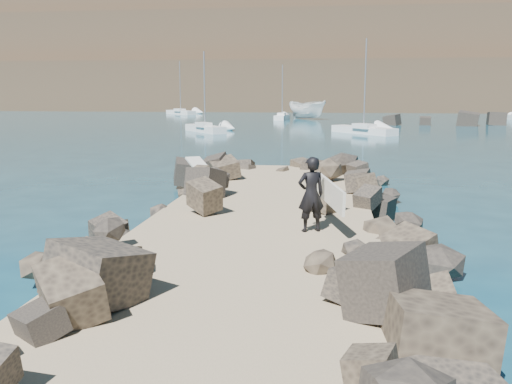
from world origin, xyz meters
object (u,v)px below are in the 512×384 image
sailboat_e (181,112)px  boat_imported (307,110)px  surfer_with_board (314,194)px  surfboard_resting (201,170)px

sailboat_e → boat_imported: bearing=-32.5°
sailboat_e → surfer_with_board: bearing=-72.8°
boat_imported → surfer_with_board: boat_imported is taller
boat_imported → surfer_with_board: size_ratio=3.15×
surfboard_resting → boat_imported: boat_imported is taller
surfer_with_board → surfboard_resting: bearing=122.1°
surfer_with_board → sailboat_e: (-25.26, 81.41, -1.18)m
surfer_with_board → boat_imported: bearing=92.7°
surfer_with_board → sailboat_e: sailboat_e is taller
surfboard_resting → sailboat_e: sailboat_e is taller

